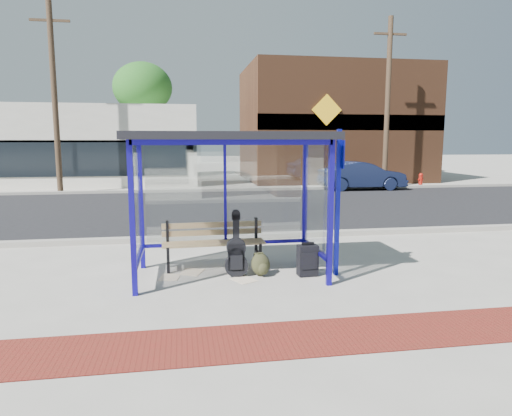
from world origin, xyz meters
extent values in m
plane|color=#B2ADA0|center=(0.00, 0.00, 0.00)|extent=(120.00, 120.00, 0.00)
cube|color=maroon|center=(0.00, -2.60, 0.01)|extent=(60.00, 1.00, 0.01)
cube|color=gray|center=(0.00, 2.90, 0.06)|extent=(60.00, 0.25, 0.12)
cube|color=black|center=(0.00, 8.00, 0.00)|extent=(60.00, 10.00, 0.00)
cube|color=gray|center=(0.00, 13.10, 0.06)|extent=(60.00, 0.25, 0.12)
cube|color=#B2ADA0|center=(0.00, 15.00, 0.00)|extent=(60.00, 4.00, 0.01)
cube|color=#140D8F|center=(-1.50, -0.75, 1.15)|extent=(0.08, 0.08, 2.30)
cube|color=#140D8F|center=(1.50, -0.75, 1.15)|extent=(0.08, 0.08, 2.30)
cube|color=#140D8F|center=(-1.50, 0.75, 1.15)|extent=(0.08, 0.08, 2.30)
cube|color=#140D8F|center=(1.50, 0.75, 1.15)|extent=(0.08, 0.08, 2.30)
cube|color=#140D8F|center=(0.00, 0.75, 2.26)|extent=(3.00, 0.08, 0.08)
cube|color=#140D8F|center=(0.00, -0.75, 2.26)|extent=(3.00, 0.08, 0.08)
cube|color=#140D8F|center=(-1.50, 0.00, 2.26)|extent=(0.08, 1.50, 0.08)
cube|color=#140D8F|center=(1.50, 0.00, 2.26)|extent=(0.08, 1.50, 0.08)
cube|color=#140D8F|center=(0.00, 0.75, 0.40)|extent=(3.00, 0.08, 0.06)
cube|color=#140D8F|center=(-1.50, 0.00, 0.40)|extent=(0.08, 1.50, 0.06)
cube|color=#140D8F|center=(1.50, 0.00, 0.40)|extent=(0.08, 1.50, 0.06)
cube|color=#140D8F|center=(0.00, 0.75, 1.35)|extent=(0.05, 0.05, 1.90)
cube|color=silver|center=(0.00, 0.75, 1.31)|extent=(2.84, 0.01, 1.82)
cube|color=silver|center=(-1.50, 0.00, 1.31)|extent=(0.02, 1.34, 1.82)
cube|color=silver|center=(1.50, 0.00, 1.31)|extent=(0.02, 1.34, 1.82)
cube|color=black|center=(0.00, 0.00, 2.36)|extent=(3.30, 1.80, 0.12)
cube|color=silver|center=(-9.00, 18.00, 2.00)|extent=(18.00, 6.00, 4.00)
cube|color=#59331E|center=(8.00, 18.50, 3.20)|extent=(10.00, 7.00, 6.40)
cube|color=black|center=(8.00, 15.05, 3.20)|extent=(10.00, 0.10, 0.80)
cube|color=yellow|center=(6.50, 14.95, 3.80)|extent=(1.56, 0.06, 1.56)
cylinder|color=#4C3826|center=(-3.00, 22.00, 2.50)|extent=(0.36, 0.36, 5.00)
ellipsoid|color=#185619|center=(-3.00, 22.00, 5.50)|extent=(3.60, 3.60, 3.06)
cylinder|color=#4C3826|center=(12.50, 22.00, 2.50)|extent=(0.36, 0.36, 5.00)
ellipsoid|color=#185619|center=(12.50, 22.00, 5.50)|extent=(3.60, 3.60, 3.06)
cylinder|color=#4C3826|center=(-6.00, 13.40, 4.00)|extent=(0.24, 0.24, 8.00)
cube|color=#4C3826|center=(-6.00, 13.40, 7.20)|extent=(1.60, 0.10, 0.10)
cylinder|color=#4C3826|center=(9.00, 13.40, 4.00)|extent=(0.24, 0.24, 8.00)
cube|color=#4C3826|center=(9.00, 13.40, 7.20)|extent=(1.60, 0.10, 0.10)
cube|color=black|center=(-1.04, 0.32, 0.23)|extent=(0.05, 0.05, 0.46)
cube|color=black|center=(-1.05, 0.72, 0.43)|extent=(0.05, 0.05, 0.87)
cube|color=black|center=(-1.05, 0.52, 0.23)|extent=(0.06, 0.41, 0.05)
cube|color=black|center=(0.59, 0.38, 0.23)|extent=(0.05, 0.05, 0.46)
cube|color=black|center=(0.57, 0.78, 0.43)|extent=(0.05, 0.05, 0.87)
cube|color=black|center=(0.58, 0.58, 0.23)|extent=(0.06, 0.41, 0.05)
cube|color=tan|center=(-0.23, 0.38, 0.46)|extent=(1.83, 0.15, 0.04)
cube|color=tan|center=(-0.23, 0.49, 0.46)|extent=(1.83, 0.15, 0.04)
cube|color=tan|center=(-0.23, 0.61, 0.46)|extent=(1.83, 0.15, 0.04)
cube|color=tan|center=(-0.24, 0.72, 0.46)|extent=(1.83, 0.15, 0.04)
cube|color=tan|center=(-0.24, 0.76, 0.61)|extent=(1.83, 0.09, 0.10)
cube|color=tan|center=(-0.24, 0.76, 0.75)|extent=(1.83, 0.09, 0.10)
cylinder|color=black|center=(0.10, -0.05, 0.20)|extent=(0.40, 0.13, 0.39)
cylinder|color=black|center=(0.10, -0.05, 0.51)|extent=(0.33, 0.13, 0.33)
cube|color=black|center=(0.10, -0.05, 0.35)|extent=(0.29, 0.13, 0.47)
cube|color=black|center=(0.10, -0.05, 0.83)|extent=(0.11, 0.10, 0.47)
cube|color=black|center=(0.10, -0.05, 1.03)|extent=(0.15, 0.10, 0.09)
cube|color=black|center=(1.30, -0.20, 0.27)|extent=(0.35, 0.23, 0.53)
cylinder|color=black|center=(1.18, -0.21, 0.02)|extent=(0.06, 0.19, 0.05)
cylinder|color=black|center=(1.43, -0.19, 0.02)|extent=(0.06, 0.19, 0.05)
cube|color=black|center=(1.30, -0.20, 0.56)|extent=(0.21, 0.05, 0.04)
cube|color=black|center=(1.31, -0.31, 0.29)|extent=(0.27, 0.03, 0.29)
ellipsoid|color=#2B2D19|center=(0.52, -0.05, 0.19)|extent=(0.37, 0.30, 0.39)
ellipsoid|color=#2B2D19|center=(0.55, -0.17, 0.14)|extent=(0.21, 0.17, 0.20)
cube|color=#2B2D19|center=(0.51, -0.03, 0.38)|extent=(0.11, 0.07, 0.03)
cube|color=#0C118D|center=(1.80, -0.22, 1.24)|extent=(0.08, 0.08, 2.47)
cube|color=#0C118D|center=(1.85, -0.22, 2.06)|extent=(0.04, 0.31, 0.46)
cube|color=white|center=(-0.64, 0.33, 0.00)|extent=(0.47, 0.52, 0.01)
cube|color=white|center=(-1.01, 0.08, 0.00)|extent=(0.38, 0.45, 0.01)
cube|color=white|center=(0.20, -0.26, 0.00)|extent=(0.47, 0.50, 0.01)
imported|color=#161F3F|center=(7.54, 12.68, 0.66)|extent=(4.00, 1.46, 1.31)
cylinder|color=#B1160C|center=(10.97, 13.50, 0.28)|extent=(0.18, 0.18, 0.55)
sphere|color=#B1160C|center=(10.97, 13.50, 0.58)|extent=(0.20, 0.20, 0.20)
cylinder|color=#B1160C|center=(10.97, 13.50, 0.37)|extent=(0.31, 0.18, 0.09)
camera|label=1|loc=(-0.78, -7.48, 2.29)|focal=32.00mm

